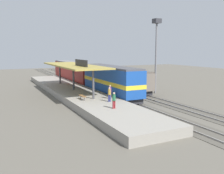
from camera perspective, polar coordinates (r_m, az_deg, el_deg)
name	(u,v)px	position (r m, az deg, el deg)	size (l,w,h in m)	color
ground_plane	(112,92)	(41.51, 0.11, -1.20)	(120.00, 120.00, 0.00)	#5B564C
track_near	(101,93)	(40.68, -2.41, -1.37)	(3.20, 110.00, 0.16)	#4E4941
track_far	(126,91)	(42.71, 3.24, -0.90)	(3.20, 110.00, 0.16)	#4E4941
platform	(74,93)	(39.01, -8.61, -1.26)	(6.00, 44.00, 0.90)	gray
station_canopy	(73,66)	(38.45, -8.71, 4.73)	(5.20, 18.00, 4.70)	#47474C
platform_bench	(82,96)	(31.05, -6.70, -2.04)	(0.44, 1.70, 0.50)	#333338
locomotive	(111,81)	(37.19, -0.27, 1.42)	(2.93, 14.43, 4.44)	#28282D
passenger_carriage_single	(74,72)	(53.88, -8.68, 3.41)	(2.90, 20.00, 4.24)	#28282D
freight_car	(127,80)	(42.23, 3.42, 1.65)	(2.80, 12.00, 3.54)	#28282D
light_mast	(156,40)	(40.72, 10.00, 10.35)	(1.10, 1.10, 11.70)	slate
person_waiting	(110,91)	(31.30, -0.45, -0.95)	(0.34, 0.34, 1.71)	#4C4C51
person_walking	(114,100)	(26.13, 0.44, -2.85)	(0.34, 0.34, 1.71)	maroon
person_boarding	(109,94)	(29.51, -0.59, -1.53)	(0.34, 0.34, 1.71)	navy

